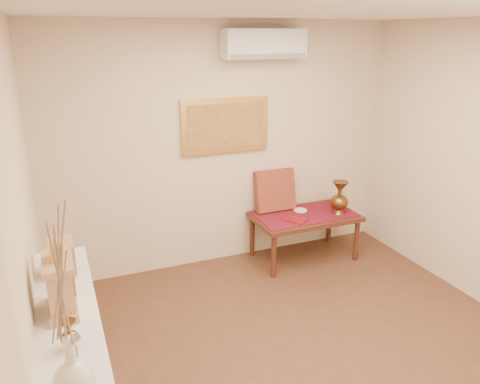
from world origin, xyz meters
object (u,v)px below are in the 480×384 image
white_vase (64,316)px  brass_urn_tall (340,194)px  wooden_chest (63,257)px  mantel_clock (61,284)px  low_table (305,220)px

white_vase → brass_urn_tall: 4.00m
white_vase → wooden_chest: white_vase is taller
white_vase → mantel_clock: 0.93m
mantel_clock → wooden_chest: mantel_clock is taller
mantel_clock → low_table: 3.27m
low_table → white_vase: bearing=-135.5°
brass_urn_tall → wooden_chest: 3.26m
white_vase → mantel_clock: size_ratio=2.40×
white_vase → low_table: (2.67, 2.62, -0.99)m
low_table → mantel_clock: bearing=-146.9°
white_vase → mantel_clock: white_vase is taller
mantel_clock → low_table: (2.68, 1.75, -0.67)m
mantel_clock → low_table: mantel_clock is taller
wooden_chest → low_table: size_ratio=0.20×
white_vase → brass_urn_tall: white_vase is taller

